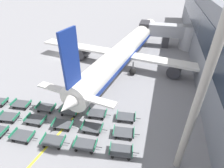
# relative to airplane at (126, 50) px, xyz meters

# --- Properties ---
(ground_plane) EXTENTS (500.00, 500.00, 0.00)m
(ground_plane) POSITION_rel_airplane_xyz_m (-16.16, 0.36, -3.52)
(ground_plane) COLOR gray
(jet_bridge) EXTENTS (15.67, 5.37, 6.09)m
(jet_bridge) POSITION_rel_airplane_xyz_m (9.88, 14.18, 0.03)
(jet_bridge) COLOR #A8AAB2
(jet_bridge) RESTS_ON ground_plane
(airplane) EXTENTS (39.50, 42.69, 12.30)m
(airplane) POSITION_rel_airplane_xyz_m (0.00, 0.00, 0.00)
(airplane) COLOR white
(airplane) RESTS_ON ground_plane
(baggage_dolly_row_near_col_c) EXTENTS (3.31, 1.85, 0.92)m
(baggage_dolly_row_near_col_c) POSITION_rel_airplane_xyz_m (-7.47, -22.86, -3.05)
(baggage_dolly_row_near_col_c) COLOR #424449
(baggage_dolly_row_near_col_c) RESTS_ON ground_plane
(baggage_dolly_row_near_col_d) EXTENTS (3.34, 1.95, 0.92)m
(baggage_dolly_row_near_col_d) POSITION_rel_airplane_xyz_m (-3.50, -22.51, -3.05)
(baggage_dolly_row_near_col_d) COLOR #424449
(baggage_dolly_row_near_col_d) RESTS_ON ground_plane
(baggage_dolly_row_near_col_e) EXTENTS (3.32, 1.89, 0.92)m
(baggage_dolly_row_near_col_e) POSITION_rel_airplane_xyz_m (0.29, -21.94, -3.05)
(baggage_dolly_row_near_col_e) COLOR #424449
(baggage_dolly_row_near_col_e) RESTS_ON ground_plane
(baggage_dolly_row_near_col_f) EXTENTS (3.34, 1.96, 0.92)m
(baggage_dolly_row_near_col_f) POSITION_rel_airplane_xyz_m (4.42, -21.58, -3.05)
(baggage_dolly_row_near_col_f) COLOR #424449
(baggage_dolly_row_near_col_f) RESTS_ON ground_plane
(baggage_dolly_row_mid_a_col_b) EXTENTS (3.34, 1.97, 0.92)m
(baggage_dolly_row_mid_a_col_b) POSITION_rel_airplane_xyz_m (-11.57, -20.67, -3.05)
(baggage_dolly_row_mid_a_col_b) COLOR #424449
(baggage_dolly_row_mid_a_col_b) RESTS_ON ground_plane
(baggage_dolly_row_mid_a_col_c) EXTENTS (3.31, 1.84, 0.92)m
(baggage_dolly_row_mid_a_col_c) POSITION_rel_airplane_xyz_m (-7.69, -20.10, -3.05)
(baggage_dolly_row_mid_a_col_c) COLOR #424449
(baggage_dolly_row_mid_a_col_c) RESTS_ON ground_plane
(baggage_dolly_row_mid_a_col_d) EXTENTS (3.34, 1.96, 0.92)m
(baggage_dolly_row_mid_a_col_d) POSITION_rel_airplane_xyz_m (-3.78, -19.81, -3.05)
(baggage_dolly_row_mid_a_col_d) COLOR #424449
(baggage_dolly_row_mid_a_col_d) RESTS_ON ground_plane
(baggage_dolly_row_mid_a_col_e) EXTENTS (3.31, 1.85, 0.92)m
(baggage_dolly_row_mid_a_col_e) POSITION_rel_airplane_xyz_m (0.09, -19.30, -3.05)
(baggage_dolly_row_mid_a_col_e) COLOR #424449
(baggage_dolly_row_mid_a_col_e) RESTS_ON ground_plane
(baggage_dolly_row_mid_a_col_f) EXTENTS (3.34, 1.96, 0.92)m
(baggage_dolly_row_mid_a_col_f) POSITION_rel_airplane_xyz_m (4.11, -18.99, -3.05)
(baggage_dolly_row_mid_a_col_f) COLOR #424449
(baggage_dolly_row_mid_a_col_f) RESTS_ON ground_plane
(baggage_dolly_row_mid_b_col_b) EXTENTS (3.33, 1.92, 0.92)m
(baggage_dolly_row_mid_b_col_b) POSITION_rel_airplane_xyz_m (-11.81, -17.91, -3.05)
(baggage_dolly_row_mid_b_col_b) COLOR #424449
(baggage_dolly_row_mid_b_col_b) RESTS_ON ground_plane
(baggage_dolly_row_mid_b_col_c) EXTENTS (3.32, 1.88, 0.92)m
(baggage_dolly_row_mid_b_col_c) POSITION_rel_airplane_xyz_m (-7.83, -17.54, -3.05)
(baggage_dolly_row_mid_b_col_c) COLOR #424449
(baggage_dolly_row_mid_b_col_c) RESTS_ON ground_plane
(baggage_dolly_row_mid_b_col_d) EXTENTS (3.30, 1.83, 0.92)m
(baggage_dolly_row_mid_b_col_d) POSITION_rel_airplane_xyz_m (-4.15, -17.24, -3.05)
(baggage_dolly_row_mid_b_col_d) COLOR #424449
(baggage_dolly_row_mid_b_col_d) RESTS_ON ground_plane
(baggage_dolly_row_mid_b_col_e) EXTENTS (3.33, 1.91, 0.92)m
(baggage_dolly_row_mid_b_col_e) POSITION_rel_airplane_xyz_m (-0.24, -16.65, -3.05)
(baggage_dolly_row_mid_b_col_e) COLOR #424449
(baggage_dolly_row_mid_b_col_e) RESTS_ON ground_plane
(baggage_dolly_row_mid_b_col_f) EXTENTS (3.34, 1.94, 0.92)m
(baggage_dolly_row_mid_b_col_f) POSITION_rel_airplane_xyz_m (3.78, -16.20, -3.05)
(baggage_dolly_row_mid_b_col_f) COLOR #424449
(baggage_dolly_row_mid_b_col_f) RESTS_ON ground_plane
(apron_light_mast) EXTENTS (2.00, 0.79, 26.50)m
(apron_light_mast) POSITION_rel_airplane_xyz_m (10.36, -21.20, 10.80)
(apron_light_mast) COLOR #ADA89E
(apron_light_mast) RESTS_ON ground_plane
(stand_guidance_stripe) EXTENTS (5.75, 39.08, 0.01)m
(stand_guidance_stripe) POSITION_rel_airplane_xyz_m (-2.10, -9.09, -3.52)
(stand_guidance_stripe) COLOR yellow
(stand_guidance_stripe) RESTS_ON ground_plane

